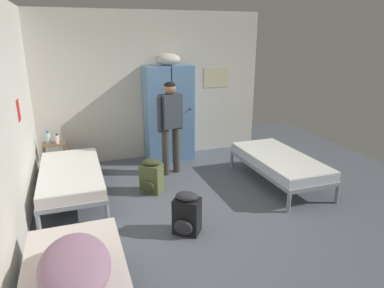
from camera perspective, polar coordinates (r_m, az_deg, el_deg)
name	(u,v)px	position (r m, az deg, el deg)	size (l,w,h in m)	color
ground_plane	(198,214)	(4.94, 1.02, -11.43)	(8.30, 8.30, 0.00)	#565B66
room_backdrop	(95,104)	(5.37, -15.64, 6.44)	(4.50, 5.25, 2.84)	beige
locker_bank	(169,112)	(6.75, -3.88, 5.35)	(0.90, 0.55, 2.07)	#5B84B2
shelf_unit	(55,155)	(6.62, -21.62, -1.74)	(0.38, 0.30, 0.57)	brown
bed_right	(279,162)	(5.93, 14.17, -2.85)	(0.90, 1.90, 0.49)	gray
bed_left_rear	(71,175)	(5.52, -19.34, -4.89)	(0.90, 1.90, 0.49)	gray
bedding_heap	(75,266)	(3.07, -18.75, -18.49)	(0.56, 0.88, 0.30)	gray
person_traveler	(170,120)	(6.01, -3.58, 4.02)	(0.50, 0.30, 1.64)	#3D3833
water_bottle	(48,138)	(6.56, -22.63, 0.94)	(0.08, 0.08, 0.23)	#B2DBEA
lotion_bottle	(57,139)	(6.49, -21.32, 0.75)	(0.06, 0.06, 0.18)	white
backpack_black	(187,214)	(4.40, -0.87, -11.46)	(0.41, 0.42, 0.55)	black
backpack_olive	(151,177)	(5.51, -6.73, -5.38)	(0.41, 0.42, 0.55)	#566038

